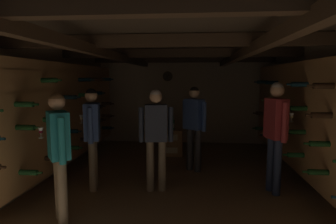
{
  "coord_description": "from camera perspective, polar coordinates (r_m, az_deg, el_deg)",
  "views": [
    {
      "loc": [
        0.3,
        -4.69,
        1.79
      ],
      "look_at": [
        -0.18,
        0.61,
        1.15
      ],
      "focal_mm": 30.8,
      "sensor_mm": 36.0,
      "label": 1
    }
  ],
  "objects": [
    {
      "name": "person_guest_rear_center",
      "position": [
        5.49,
        5.18,
        -1.71
      ],
      "size": [
        0.46,
        0.38,
        1.62
      ],
      "color": "#2D2D33",
      "rests_on": "ground_plane"
    },
    {
      "name": "ground_plane",
      "position": [
        5.03,
        1.5,
        -14.01
      ],
      "size": [
        8.4,
        8.4,
        0.0
      ],
      "primitive_type": "plane",
      "color": "#8C7051"
    },
    {
      "name": "display_bottle",
      "position": [
        6.64,
        0.98,
        -2.33
      ],
      "size": [
        0.08,
        0.08,
        0.35
      ],
      "color": "#194723",
      "rests_on": "wine_crate_stack"
    },
    {
      "name": "person_host_center",
      "position": [
        4.5,
        -2.38,
        -3.72
      ],
      "size": [
        0.53,
        0.27,
        1.61
      ],
      "color": "brown",
      "rests_on": "ground_plane"
    },
    {
      "name": "person_guest_mid_left",
      "position": [
        4.72,
        -14.77,
        -3.32
      ],
      "size": [
        0.38,
        0.53,
        1.62
      ],
      "color": "brown",
      "rests_on": "ground_plane"
    },
    {
      "name": "room_shell",
      "position": [
        4.99,
        1.73,
        2.48
      ],
      "size": [
        4.72,
        6.52,
        2.41
      ],
      "color": "gray",
      "rests_on": "ground_plane"
    },
    {
      "name": "person_guest_mid_right",
      "position": [
        4.69,
        20.52,
        -2.68
      ],
      "size": [
        0.39,
        0.52,
        1.72
      ],
      "color": "#232D4C",
      "rests_on": "ground_plane"
    },
    {
      "name": "wine_crate_stack",
      "position": [
        6.72,
        0.67,
        -6.0
      ],
      "size": [
        0.52,
        0.35,
        0.6
      ],
      "color": "#A37547",
      "rests_on": "ground_plane"
    },
    {
      "name": "person_guest_near_left",
      "position": [
        3.77,
        -20.82,
        -6.14
      ],
      "size": [
        0.44,
        0.45,
        1.61
      ],
      "color": "brown",
      "rests_on": "ground_plane"
    }
  ]
}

